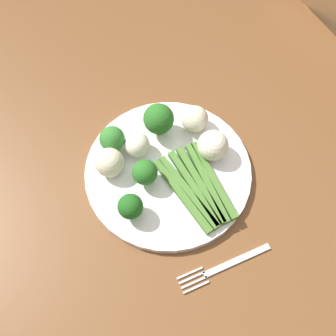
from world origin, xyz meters
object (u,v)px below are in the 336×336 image
at_px(broccoli_back_right, 130,207).
at_px(dining_table, 186,201).
at_px(asparagus_bundle, 197,187).
at_px(broccoli_right, 112,139).
at_px(cauliflower_front_left, 195,119).
at_px(cauliflower_near_fork, 109,163).
at_px(cauliflower_left, 213,145).
at_px(plate, 168,171).
at_px(broccoli_outer_edge, 159,119).
at_px(broccoli_front, 145,173).
at_px(chair, 332,83).
at_px(cauliflower_mid, 137,145).
at_px(fork, 225,266).

bearing_deg(broccoli_back_right, dining_table, -79.70).
xyz_separation_m(asparagus_bundle, broccoli_right, (0.14, 0.10, 0.03)).
bearing_deg(cauliflower_front_left, broccoli_right, 81.24).
bearing_deg(cauliflower_near_fork, cauliflower_left, -106.05).
xyz_separation_m(asparagus_bundle, cauliflower_left, (0.05, -0.06, 0.02)).
bearing_deg(cauliflower_near_fork, plate, -116.37).
distance_m(dining_table, cauliflower_front_left, 0.18).
distance_m(broccoli_back_right, cauliflower_front_left, 0.21).
xyz_separation_m(broccoli_outer_edge, broccoli_front, (-0.08, 0.07, -0.01)).
distance_m(chair, cauliflower_near_fork, 0.79).
height_order(broccoli_outer_edge, cauliflower_mid, broccoli_outer_edge).
height_order(cauliflower_left, fork, cauliflower_left).
xyz_separation_m(plate, cauliflower_near_fork, (0.04, 0.09, 0.03)).
distance_m(chair, cauliflower_mid, 0.73).
bearing_deg(asparagus_bundle, broccoli_back_right, 83.86).
xyz_separation_m(cauliflower_near_fork, cauliflower_mid, (0.01, -0.06, -0.00)).
distance_m(chair, cauliflower_front_left, 0.63).
bearing_deg(cauliflower_left, broccoli_outer_edge, 36.97).
relative_size(asparagus_bundle, broccoli_back_right, 3.16).
xyz_separation_m(plate, cauliflower_left, (-0.01, -0.09, 0.04)).
relative_size(cauliflower_near_fork, cauliflower_front_left, 1.03).
height_order(broccoli_outer_edge, fork, broccoli_outer_edge).
height_order(plate, broccoli_outer_edge, broccoli_outer_edge).
bearing_deg(dining_table, broccoli_front, 72.42).
bearing_deg(cauliflower_mid, broccoli_back_right, 150.78).
relative_size(dining_table, cauliflower_front_left, 26.37).
distance_m(plate, broccoli_front, 0.06).
bearing_deg(fork, dining_table, -94.69).
distance_m(broccoli_outer_edge, broccoli_back_right, 0.17).
bearing_deg(dining_table, chair, -71.56).
bearing_deg(dining_table, asparagus_bundle, 179.64).
height_order(broccoli_front, broccoli_back_right, broccoli_front).
distance_m(broccoli_outer_edge, broccoli_right, 0.09).
xyz_separation_m(broccoli_outer_edge, fork, (-0.27, 0.01, -0.05)).
relative_size(cauliflower_left, cauliflower_mid, 1.21).
xyz_separation_m(chair, fork, (-0.37, 0.62, 0.27)).
bearing_deg(cauliflower_mid, cauliflower_left, -118.44).
relative_size(broccoli_front, fork, 0.32).
bearing_deg(cauliflower_mid, cauliflower_front_left, -89.40).
bearing_deg(dining_table, plate, 48.17).
xyz_separation_m(broccoli_back_right, cauliflower_near_fork, (0.09, -0.00, -0.00)).
distance_m(dining_table, broccoli_right, 0.21).
distance_m(cauliflower_near_fork, fork, 0.26).
bearing_deg(plate, cauliflower_near_fork, 63.63).
xyz_separation_m(dining_table, asparagus_bundle, (-0.03, 0.00, 0.13)).
height_order(plate, broccoli_back_right, broccoli_back_right).
xyz_separation_m(broccoli_front, cauliflower_near_fork, (0.05, 0.05, -0.01)).
bearing_deg(cauliflower_near_fork, fork, -157.72).
distance_m(asparagus_bundle, broccoli_back_right, 0.12).
bearing_deg(cauliflower_mid, dining_table, -143.84).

